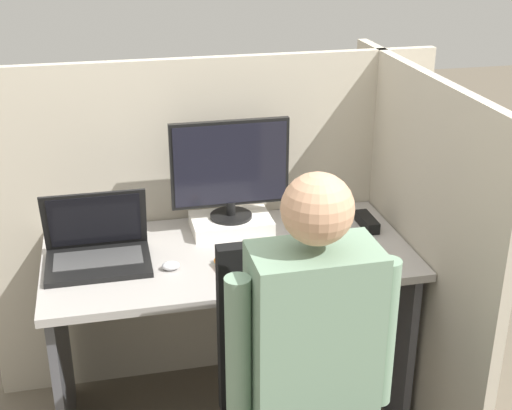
{
  "coord_description": "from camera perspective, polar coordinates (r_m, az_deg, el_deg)",
  "views": [
    {
      "loc": [
        -0.42,
        -1.98,
        1.95
      ],
      "look_at": [
        0.07,
        0.16,
        0.99
      ],
      "focal_mm": 50.0,
      "sensor_mm": 36.0,
      "label": 1
    }
  ],
  "objects": [
    {
      "name": "stapler",
      "position": [
        2.85,
        8.88,
        -1.34
      ],
      "size": [
        0.05,
        0.16,
        0.04
      ],
      "color": "black",
      "rests_on": "desk"
    },
    {
      "name": "paper_box",
      "position": [
        2.79,
        -2.0,
        -1.48
      ],
      "size": [
        0.31,
        0.2,
        0.05
      ],
      "color": "white",
      "rests_on": "desk"
    },
    {
      "name": "carrot_toy",
      "position": [
        2.49,
        -2.79,
        -4.96
      ],
      "size": [
        0.04,
        0.13,
        0.04
      ],
      "color": "orange",
      "rests_on": "desk"
    },
    {
      "name": "mouse",
      "position": [
        2.52,
        -6.83,
        -4.85
      ],
      "size": [
        0.06,
        0.05,
        0.03
      ],
      "color": "silver",
      "rests_on": "desk"
    },
    {
      "name": "person",
      "position": [
        1.97,
        4.9,
        -13.67
      ],
      "size": [
        0.48,
        0.44,
        1.33
      ],
      "color": "black",
      "rests_on": "ground"
    },
    {
      "name": "desk",
      "position": [
        2.73,
        -2.16,
        -7.31
      ],
      "size": [
        1.35,
        0.66,
        0.74
      ],
      "color": "#9E9993",
      "rests_on": "ground"
    },
    {
      "name": "laptop",
      "position": [
        2.59,
        -12.57,
        -3.51
      ],
      "size": [
        0.37,
        0.26,
        0.26
      ],
      "color": "black",
      "rests_on": "desk"
    },
    {
      "name": "cubicle_panel_back",
      "position": [
        2.97,
        -3.47,
        -1.51
      ],
      "size": [
        1.85,
        0.04,
        1.39
      ],
      "color": "#B7AD99",
      "rests_on": "ground"
    },
    {
      "name": "monitor",
      "position": [
        2.7,
        -2.08,
        2.98
      ],
      "size": [
        0.46,
        0.16,
        0.39
      ],
      "color": "black",
      "rests_on": "paper_box"
    },
    {
      "name": "cubicle_panel_right",
      "position": [
        2.8,
        12.27,
        -3.7
      ],
      "size": [
        0.04,
        1.29,
        1.39
      ],
      "color": "#B7AD99",
      "rests_on": "ground"
    }
  ]
}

